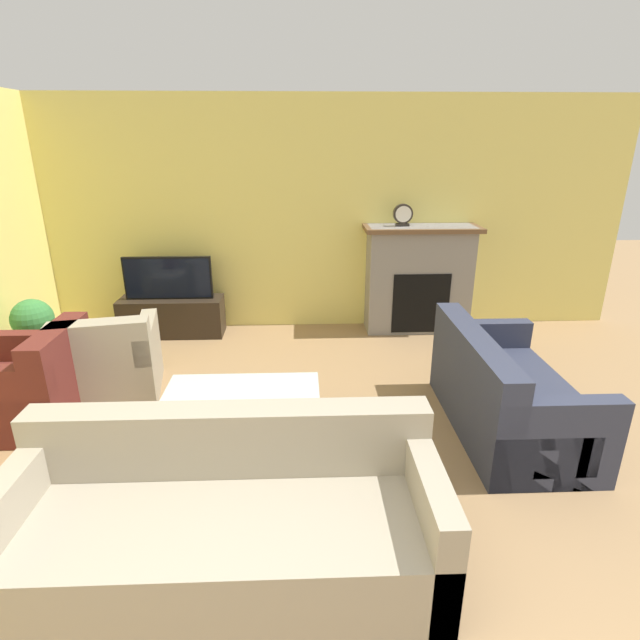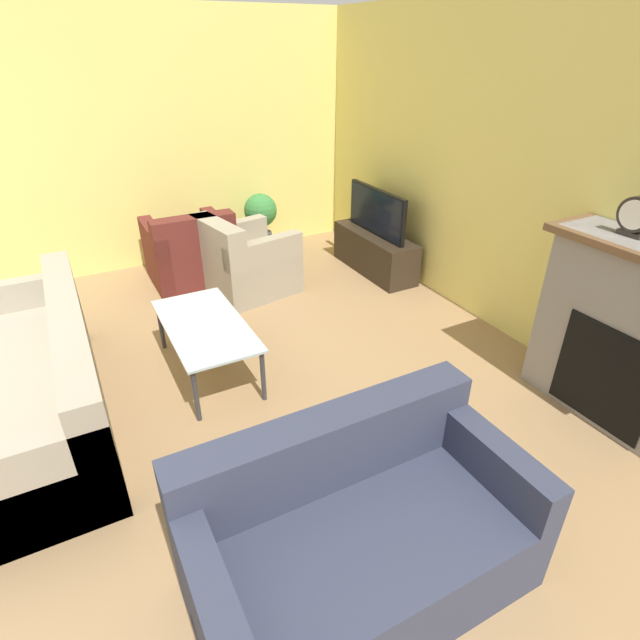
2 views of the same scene
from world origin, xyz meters
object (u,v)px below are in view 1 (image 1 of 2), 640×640
Objects in this scene: potted_plant at (34,327)px; mantel_clock at (403,215)px; couch_sectional at (227,523)px; couch_loveseat at (504,396)px; tv at (168,278)px; coffee_table at (242,395)px; armchair_accent at (111,365)px; armchair_by_window at (27,390)px.

mantel_clock reaches higher than potted_plant.
couch_loveseat is at bearing 32.91° from couch_sectional.
tv is 3.69m from couch_sectional.
couch_loveseat is 6.30× the size of mantel_clock.
coffee_table is (-0.04, 1.20, 0.11)m from couch_sectional.
mantel_clock is at bearing -162.27° from armchair_accent.
mantel_clock is at bearing 55.38° from coffee_table.
coffee_table is 2.58m from potted_plant.
potted_plant is 2.99× the size of mantel_clock.
tv reaches higher than coffee_table.
mantel_clock is at bearing 1.47° from tv.
coffee_table is (1.27, -0.79, 0.10)m from armchair_accent.
mantel_clock is (2.71, 0.07, 0.70)m from tv.
armchair_by_window is 4.11m from mantel_clock.
coffee_table is (1.80, -0.36, 0.11)m from armchair_by_window.
coffee_table is at bearing 91.94° from couch_sectional.
couch_sectional and armchair_by_window have the same top height.
couch_sectional is (1.12, -3.49, -0.41)m from tv.
armchair_accent is at bearing 129.55° from armchair_by_window.
coffee_table is 3.04m from mantel_clock.
couch_loveseat is (2.02, 1.31, 0.00)m from couch_sectional.
armchair_by_window is 0.91× the size of armchair_accent.
armchair_accent is (-0.19, -1.50, -0.40)m from tv.
coffee_table is (1.08, -2.29, -0.30)m from tv.
potted_plant is at bearing -140.01° from tv.
armchair_by_window is (-1.84, 1.56, 0.01)m from couch_sectional.
tv is 2.09m from armchair_by_window.
armchair_by_window reaches higher than potted_plant.
mantel_clock is at bearing 65.97° from couch_sectional.
couch_loveseat is 2.07m from coffee_table.
tv reaches higher than potted_plant.
armchair_accent is at bearing 123.24° from couch_sectional.
couch_sectional is at bearing 122.91° from couch_loveseat.
mantel_clock is (-0.44, 2.25, 1.11)m from couch_loveseat.
couch_sectional is 2.41m from couch_loveseat.
potted_plant is (-0.92, 0.56, 0.17)m from armchair_accent.
couch_sectional is 2.30× the size of armchair_accent.
coffee_table is (-2.06, -0.11, 0.11)m from couch_loveseat.
tv is at bearing 107.82° from couch_sectional.
couch_loveseat and armchair_accent have the same top height.
couch_sectional is 2.39m from armchair_accent.
coffee_table is at bearing 92.95° from couch_loveseat.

